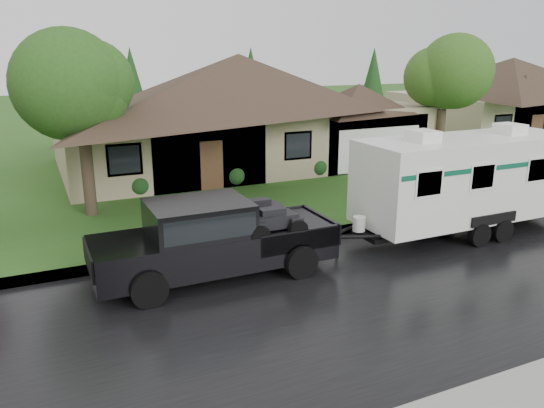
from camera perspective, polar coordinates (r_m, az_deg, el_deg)
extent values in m
plane|color=#30581B|center=(15.78, 8.49, -5.96)|extent=(140.00, 140.00, 0.00)
cube|color=black|center=(14.30, 12.89, -8.61)|extent=(140.00, 8.00, 0.01)
cube|color=gray|center=(17.55, 4.51, -3.26)|extent=(140.00, 0.50, 0.15)
cube|color=#30581B|center=(28.95, -7.87, 4.41)|extent=(140.00, 26.00, 0.15)
cube|color=tan|center=(28.38, -3.50, 7.53)|extent=(18.00, 10.00, 3.00)
pyramid|color=#35261D|center=(28.06, -3.65, 15.83)|extent=(19.44, 10.80, 2.60)
cube|color=tan|center=(28.24, 9.12, 7.01)|extent=(5.76, 4.00, 2.70)
cube|color=tan|center=(40.47, 23.96, 8.77)|extent=(14.00, 9.00, 3.00)
pyramid|color=#35261D|center=(40.25, 24.59, 14.13)|extent=(15.12, 9.72, 2.30)
cylinder|color=#382B1E|center=(20.08, -19.17, 2.86)|extent=(0.43, 0.43, 2.87)
sphere|color=#30611F|center=(19.65, -20.02, 11.80)|extent=(3.96, 3.96, 3.96)
cylinder|color=#382B1E|center=(28.78, 17.58, 6.81)|extent=(0.43, 0.43, 2.88)
sphere|color=#3F6E24|center=(28.48, 18.13, 13.08)|extent=(3.98, 3.98, 3.98)
sphere|color=#143814|center=(22.43, -14.14, 2.14)|extent=(1.00, 1.00, 1.00)
sphere|color=#143814|center=(23.52, -4.06, 3.23)|extent=(1.00, 1.00, 1.00)
sphere|color=#143814|center=(25.26, 4.91, 4.12)|extent=(1.00, 1.00, 1.00)
sphere|color=#143814|center=(27.55, 12.56, 4.80)|extent=(1.00, 1.00, 1.00)
cube|color=black|center=(14.33, -6.09, -4.61)|extent=(6.43, 2.14, 0.92)
cube|color=black|center=(13.72, -15.52, -4.80)|extent=(1.72, 2.09, 0.38)
cube|color=black|center=(13.94, -7.86, -1.68)|extent=(2.57, 2.02, 0.96)
cube|color=black|center=(13.92, -7.87, -1.47)|extent=(2.36, 2.06, 0.59)
cube|color=black|center=(14.98, 1.28, -2.71)|extent=(2.36, 2.04, 0.06)
cylinder|color=black|center=(13.07, -13.11, -8.92)|extent=(0.90, 0.34, 0.90)
cylinder|color=black|center=(14.98, -14.80, -5.73)|extent=(0.90, 0.34, 0.90)
cylinder|color=black|center=(14.32, 3.11, -6.22)|extent=(0.90, 0.34, 0.90)
cylinder|color=black|center=(16.08, -0.38, -3.64)|extent=(0.90, 0.34, 0.90)
cube|color=white|center=(18.56, 20.16, 2.73)|extent=(7.51, 2.57, 2.63)
cube|color=black|center=(18.93, 19.73, -1.61)|extent=(7.93, 1.29, 0.15)
cube|color=#0B4F38|center=(18.44, 20.33, 4.48)|extent=(7.36, 2.59, 0.15)
cube|color=white|center=(16.99, 15.95, 7.05)|extent=(0.75, 0.86, 0.34)
cube|color=white|center=(19.54, 24.21, 7.38)|extent=(0.75, 0.86, 0.34)
cylinder|color=black|center=(17.78, 21.40, -3.09)|extent=(0.75, 0.26, 0.75)
cylinder|color=black|center=(19.51, 16.14, -0.94)|extent=(0.75, 0.26, 0.75)
cylinder|color=black|center=(18.46, 23.50, -2.63)|extent=(0.75, 0.26, 0.75)
cylinder|color=black|center=(20.13, 18.23, -0.59)|extent=(0.75, 0.26, 0.75)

